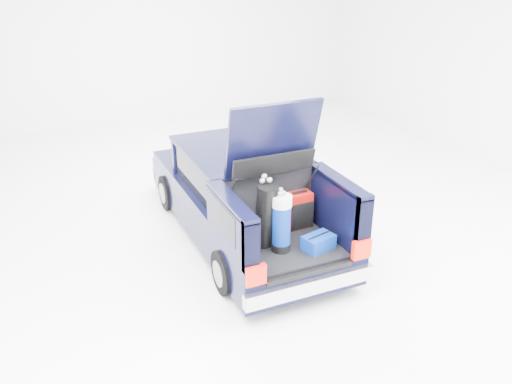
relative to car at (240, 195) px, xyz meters
name	(u,v)px	position (x,y,z in m)	size (l,w,h in m)	color
ground	(243,235)	(0.00, -0.11, -0.67)	(14.00, 14.00, 0.00)	white
car	(240,195)	(0.00, 0.00, 0.00)	(1.87, 4.65, 2.47)	black
red_suitcase	(299,210)	(0.41, -1.19, 0.19)	(0.34, 0.23, 0.55)	#780704
black_golf_bag	(266,215)	(-0.25, -1.49, 0.38)	(0.29, 0.40, 1.01)	black
blue_golf_bag	(281,223)	(-0.11, -1.67, 0.33)	(0.35, 0.35, 0.88)	black
blue_duffel	(318,242)	(0.35, -1.85, 0.03)	(0.46, 0.35, 0.21)	navy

